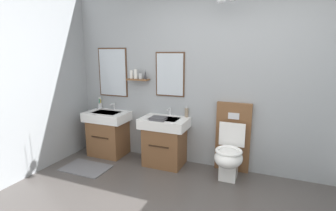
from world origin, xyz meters
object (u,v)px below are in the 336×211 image
(toilet, at_px, (231,150))
(soap_dispenser, at_px, (187,112))
(folded_hand_towel, at_px, (158,119))
(vanity_sink_left, at_px, (109,132))
(vanity_sink_right, at_px, (165,140))
(toothbrush_cup, at_px, (100,105))

(toilet, bearing_deg, soap_dispenser, 166.23)
(toilet, bearing_deg, folded_hand_towel, -171.38)
(vanity_sink_left, height_order, folded_hand_towel, folded_hand_towel)
(folded_hand_towel, bearing_deg, vanity_sink_left, 171.49)
(vanity_sink_right, distance_m, folded_hand_towel, 0.39)
(toothbrush_cup, height_order, soap_dispenser, toothbrush_cup)
(toilet, height_order, soap_dispenser, toilet)
(toilet, xyz_separation_m, folded_hand_towel, (-1.02, -0.15, 0.37))
(vanity_sink_right, xyz_separation_m, soap_dispenser, (0.28, 0.18, 0.41))
(toothbrush_cup, bearing_deg, soap_dispenser, 0.37)
(toilet, bearing_deg, vanity_sink_left, -179.80)
(vanity_sink_right, height_order, toilet, toilet)
(vanity_sink_left, relative_size, toothbrush_cup, 3.47)
(toilet, bearing_deg, toothbrush_cup, 175.94)
(vanity_sink_right, relative_size, toothbrush_cup, 3.47)
(soap_dispenser, xyz_separation_m, folded_hand_towel, (-0.32, -0.32, -0.05))
(vanity_sink_left, bearing_deg, toothbrush_cup, 147.97)
(vanity_sink_left, xyz_separation_m, soap_dispenser, (1.30, 0.18, 0.41))
(vanity_sink_right, distance_m, toilet, 0.98)
(folded_hand_towel, bearing_deg, toothbrush_cup, 165.87)
(toothbrush_cup, relative_size, soap_dispenser, 1.23)
(vanity_sink_left, relative_size, vanity_sink_right, 1.00)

